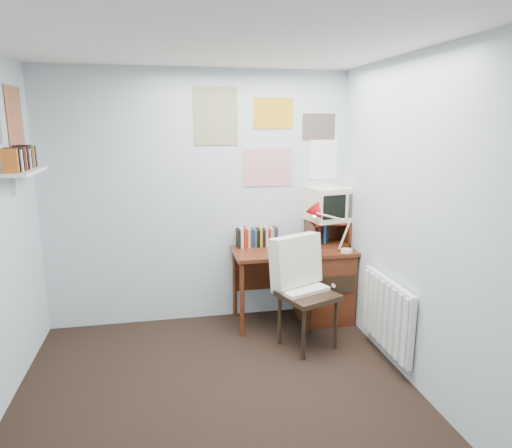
{
  "coord_description": "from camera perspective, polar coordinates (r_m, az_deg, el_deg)",
  "views": [
    {
      "loc": [
        -0.32,
        -2.73,
        1.99
      ],
      "look_at": [
        0.42,
        0.97,
        1.15
      ],
      "focal_mm": 32.0,
      "sensor_mm": 36.0,
      "label": 1
    }
  ],
  "objects": [
    {
      "name": "book_row",
      "position": [
        4.64,
        1.25,
        -1.42
      ],
      "size": [
        0.6,
        0.14,
        0.22
      ],
      "primitive_type": "cube",
      "color": "#622A16",
      "rests_on": "desk"
    },
    {
      "name": "desk_lamp",
      "position": [
        4.47,
        11.34,
        -0.92
      ],
      "size": [
        0.35,
        0.33,
        0.42
      ],
      "primitive_type": "cube",
      "rotation": [
        0.0,
        0.0,
        0.31
      ],
      "color": "red",
      "rests_on": "desk"
    },
    {
      "name": "posters_left",
      "position": [
        4.01,
        -28.89,
        11.16
      ],
      "size": [
        0.01,
        0.7,
        0.6
      ],
      "primitive_type": "cube",
      "color": "white",
      "rests_on": "left_wall"
    },
    {
      "name": "posters_back",
      "position": [
        4.6,
        1.57,
        10.8
      ],
      "size": [
        1.2,
        0.01,
        0.9
      ],
      "primitive_type": "cube",
      "color": "white",
      "rests_on": "back_wall"
    },
    {
      "name": "right_wall",
      "position": [
        3.37,
        21.79,
        -1.07
      ],
      "size": [
        0.02,
        3.5,
        2.5
      ],
      "primitive_type": "cube",
      "color": "silver",
      "rests_on": "ground"
    },
    {
      "name": "crt_tv",
      "position": [
        4.71,
        9.05,
        2.69
      ],
      "size": [
        0.46,
        0.44,
        0.37
      ],
      "primitive_type": "cube",
      "rotation": [
        0.0,
        0.0,
        0.21
      ],
      "color": "beige",
      "rests_on": "tv_riser"
    },
    {
      "name": "tv_riser",
      "position": [
        4.75,
        8.88,
        -1.06
      ],
      "size": [
        0.4,
        0.3,
        0.25
      ],
      "primitive_type": "cube",
      "color": "#622A16",
      "rests_on": "desk"
    },
    {
      "name": "back_wall",
      "position": [
        4.56,
        -7.11,
        3.11
      ],
      "size": [
        3.0,
        0.02,
        2.5
      ],
      "primitive_type": "cube",
      "color": "silver",
      "rests_on": "ground"
    },
    {
      "name": "wall_shelf",
      "position": [
        4.0,
        -27.03,
        5.87
      ],
      "size": [
        0.2,
        0.62,
        0.24
      ],
      "primitive_type": "cube",
      "color": "white",
      "rests_on": "left_wall"
    },
    {
      "name": "desk_chair",
      "position": [
        4.13,
        6.52,
        -8.89
      ],
      "size": [
        0.64,
        0.63,
        0.97
      ],
      "primitive_type": "cube",
      "rotation": [
        0.0,
        0.0,
        0.39
      ],
      "color": "black",
      "rests_on": "ground"
    },
    {
      "name": "ceiling",
      "position": [
        2.8,
        -4.88,
        22.97
      ],
      "size": [
        3.0,
        3.5,
        0.02
      ],
      "primitive_type": "cube",
      "color": "white",
      "rests_on": "back_wall"
    },
    {
      "name": "desk",
      "position": [
        4.75,
        7.79,
        -7.08
      ],
      "size": [
        1.2,
        0.55,
        0.76
      ],
      "color": "#622A16",
      "rests_on": "ground"
    },
    {
      "name": "radiator",
      "position": [
        4.06,
        16.08,
        -10.76
      ],
      "size": [
        0.09,
        0.8,
        0.6
      ],
      "primitive_type": "cube",
      "color": "white",
      "rests_on": "right_wall"
    },
    {
      "name": "ground",
      "position": [
        3.4,
        -4.03,
        -23.34
      ],
      "size": [
        3.5,
        3.5,
        0.0
      ],
      "primitive_type": "plane",
      "color": "black",
      "rests_on": "ground"
    }
  ]
}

